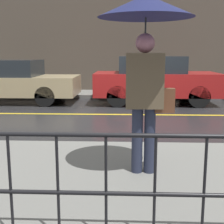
# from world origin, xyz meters

# --- Properties ---
(ground_plane) EXTENTS (80.00, 80.00, 0.00)m
(ground_plane) POSITION_xyz_m (0.00, 0.00, 0.00)
(ground_plane) COLOR #262628
(sidewalk_near) EXTENTS (28.00, 3.11, 0.12)m
(sidewalk_near) POSITION_xyz_m (0.00, -4.61, 0.06)
(sidewalk_near) COLOR slate
(sidewalk_near) RESTS_ON ground_plane
(sidewalk_far) EXTENTS (28.00, 1.72, 0.12)m
(sidewalk_far) POSITION_xyz_m (0.00, 3.92, 0.06)
(sidewalk_far) COLOR slate
(sidewalk_far) RESTS_ON ground_plane
(lane_marking) EXTENTS (25.20, 0.12, 0.01)m
(lane_marking) POSITION_xyz_m (0.00, 0.00, 0.00)
(lane_marking) COLOR gold
(lane_marking) RESTS_ON ground_plane
(building_storefront) EXTENTS (28.00, 0.30, 5.34)m
(building_storefront) POSITION_xyz_m (0.00, 4.93, 2.67)
(building_storefront) COLOR #4C4238
(building_storefront) RESTS_ON ground_plane
(railing_foreground) EXTENTS (12.00, 0.04, 0.89)m
(railing_foreground) POSITION_xyz_m (-0.00, -5.92, 0.69)
(railing_foreground) COLOR black
(railing_foreground) RESTS_ON sidewalk_near
(pedestrian) EXTENTS (1.14, 1.14, 2.17)m
(pedestrian) POSITION_xyz_m (-0.00, -4.43, 1.87)
(pedestrian) COLOR #23283D
(pedestrian) RESTS_ON sidewalk_near
(car_tan) EXTENTS (4.63, 1.85, 1.41)m
(car_tan) POSITION_xyz_m (-4.21, 2.04, 0.72)
(car_tan) COLOR tan
(car_tan) RESTS_ON ground_plane
(car_red) EXTENTS (3.98, 1.88, 1.54)m
(car_red) POSITION_xyz_m (0.72, 2.04, 0.78)
(car_red) COLOR maroon
(car_red) RESTS_ON ground_plane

